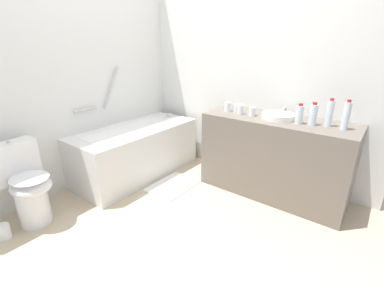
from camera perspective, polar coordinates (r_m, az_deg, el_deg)
ground_plane at (r=2.48m, az=-5.76°, el=-17.10°), size 3.84×3.84×0.00m
wall_back_tiled at (r=3.09m, az=-26.14°, el=13.43°), size 3.24×0.10×2.47m
wall_right_mirror at (r=3.20m, az=12.19°, el=15.19°), size 0.10×3.02×2.47m
bathtub at (r=3.29m, az=-11.86°, el=-1.13°), size 1.53×0.66×1.28m
toilet at (r=2.73m, az=-32.27°, el=-7.44°), size 0.39×0.51×0.75m
vanity_counter at (r=2.90m, az=17.33°, el=-2.65°), size 0.57×1.47×0.83m
sink_basin at (r=2.76m, az=18.12°, el=5.75°), size 0.32×0.32×0.05m
sink_faucet at (r=2.93m, az=19.43°, el=6.66°), size 0.11×0.15×0.09m
water_bottle_0 at (r=2.63m, az=24.72°, el=5.79°), size 0.07×0.07×0.21m
water_bottle_1 at (r=2.62m, az=22.20°, el=5.93°), size 0.07×0.07×0.19m
water_bottle_2 at (r=2.64m, az=27.60°, el=5.91°), size 0.06×0.06×0.25m
water_bottle_3 at (r=2.61m, az=30.37°, el=5.31°), size 0.06×0.06×0.26m
drinking_glass_0 at (r=2.84m, az=10.43°, el=7.33°), size 0.06×0.06×0.10m
drinking_glass_1 at (r=2.94m, az=7.73°, el=7.96°), size 0.07×0.07×0.10m
drinking_glass_2 at (r=2.94m, az=9.70°, el=7.63°), size 0.07×0.07×0.08m
drinking_glass_3 at (r=2.80m, az=12.86°, el=6.88°), size 0.07×0.07×0.09m
bath_mat at (r=3.06m, az=-4.12°, el=-8.95°), size 0.56×0.40×0.01m
toilet_paper_roll at (r=2.79m, az=-35.70°, el=-15.18°), size 0.11×0.11×0.12m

